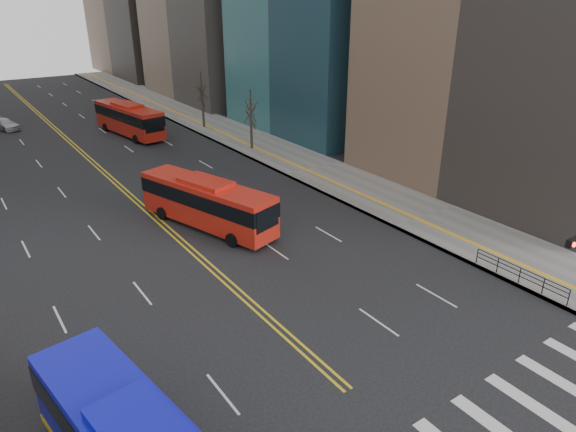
# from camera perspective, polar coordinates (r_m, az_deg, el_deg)

# --- Properties ---
(sidewalk_right) EXTENTS (7.00, 130.00, 0.15)m
(sidewalk_right) POSITION_cam_1_polar(r_m,az_deg,el_deg) (62.95, -5.23, 8.72)
(sidewalk_right) COLOR slate
(sidewalk_right) RESTS_ON ground
(centerline) EXTENTS (0.55, 100.00, 0.01)m
(centerline) POSITION_cam_1_polar(r_m,az_deg,el_deg) (66.25, -23.09, 7.62)
(centerline) COLOR gold
(centerline) RESTS_ON ground
(pedestrian_railing) EXTENTS (0.06, 6.06, 1.02)m
(pedestrian_railing) POSITION_cam_1_polar(r_m,az_deg,el_deg) (33.79, 24.39, -5.77)
(pedestrian_railing) COLOR black
(pedestrian_railing) RESTS_ON sidewalk_right
(street_trees) EXTENTS (35.20, 47.20, 7.60)m
(street_trees) POSITION_cam_1_polar(r_m,az_deg,el_deg) (44.38, -26.99, 6.26)
(street_trees) COLOR black
(street_trees) RESTS_ON ground
(red_bus_near) EXTENTS (6.05, 12.02, 3.71)m
(red_bus_near) POSITION_cam_1_polar(r_m,az_deg,el_deg) (38.32, -8.99, 1.67)
(red_bus_near) COLOR red
(red_bus_near) RESTS_ON ground
(red_bus_far) EXTENTS (4.69, 12.60, 3.87)m
(red_bus_far) POSITION_cam_1_polar(r_m,az_deg,el_deg) (66.36, -17.27, 10.39)
(red_bus_far) COLOR red
(red_bus_far) RESTS_ON ground
(car_dark_mid) EXTENTS (1.83, 3.81, 1.26)m
(car_dark_mid) POSITION_cam_1_polar(r_m,az_deg,el_deg) (67.91, -15.38, 9.57)
(car_dark_mid) COLOR black
(car_dark_mid) RESTS_ON ground
(car_silver) EXTENTS (3.53, 5.15, 1.39)m
(car_silver) POSITION_cam_1_polar(r_m,az_deg,el_deg) (75.58, -28.94, 8.91)
(car_silver) COLOR #A7A6AC
(car_silver) RESTS_ON ground
(car_dark_far) EXTENTS (2.53, 4.90, 1.32)m
(car_dark_far) POSITION_cam_1_polar(r_m,az_deg,el_deg) (75.17, -17.58, 10.65)
(car_dark_far) COLOR black
(car_dark_far) RESTS_ON ground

